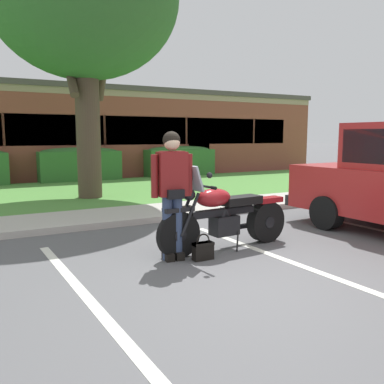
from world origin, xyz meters
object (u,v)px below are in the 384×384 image
(rider_person, at_px, (172,186))
(brick_building, at_px, (75,133))
(hedge_center_right, at_px, (179,161))
(hedge_center_left, at_px, (80,164))
(handbag, at_px, (203,249))
(motorcycle, at_px, (230,216))

(rider_person, bearing_deg, brick_building, 81.71)
(hedge_center_right, relative_size, brick_building, 0.14)
(hedge_center_left, bearing_deg, handbag, -94.71)
(hedge_center_left, bearing_deg, rider_person, -96.72)
(motorcycle, height_order, hedge_center_right, motorcycle)
(motorcycle, relative_size, hedge_center_right, 0.79)
(rider_person, bearing_deg, hedge_center_left, 83.28)
(handbag, relative_size, hedge_center_right, 0.13)
(motorcycle, relative_size, brick_building, 0.11)
(rider_person, distance_m, brick_building, 15.58)
(motorcycle, xyz_separation_m, brick_building, (1.28, 15.32, 1.30))
(motorcycle, xyz_separation_m, hedge_center_left, (0.22, 9.99, 0.16))
(handbag, xyz_separation_m, hedge_center_right, (4.86, 10.30, 0.51))
(hedge_center_left, height_order, hedge_center_right, same)
(motorcycle, relative_size, handbag, 6.23)
(rider_person, height_order, hedge_center_left, rider_person)
(motorcycle, bearing_deg, hedge_center_left, 88.74)
(rider_person, xyz_separation_m, hedge_center_left, (1.19, 10.07, -0.34))
(rider_person, bearing_deg, handbag, -34.22)
(motorcycle, xyz_separation_m, handbag, (-0.63, -0.31, -0.34))
(rider_person, relative_size, brick_building, 0.08)
(motorcycle, relative_size, rider_person, 1.32)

